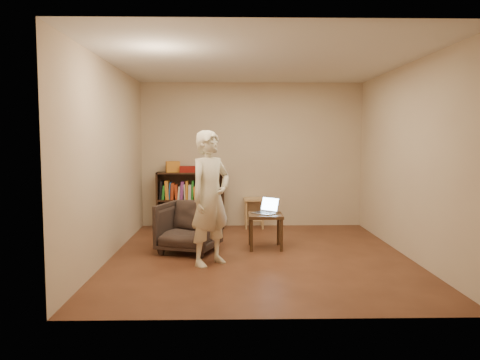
{
  "coord_description": "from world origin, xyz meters",
  "views": [
    {
      "loc": [
        -0.39,
        -6.25,
        1.59
      ],
      "look_at": [
        -0.25,
        0.35,
        1.01
      ],
      "focal_mm": 35.0,
      "sensor_mm": 36.0,
      "label": 1
    }
  ],
  "objects_px": {
    "side_table": "(265,220)",
    "laptop": "(267,209)",
    "armchair": "(189,227)",
    "bookshelf": "(191,203)",
    "person": "(210,198)",
    "stool": "(254,204)"
  },
  "relations": [
    {
      "from": "armchair",
      "to": "side_table",
      "type": "bearing_deg",
      "value": 29.01
    },
    {
      "from": "person",
      "to": "stool",
      "type": "bearing_deg",
      "value": 29.28
    },
    {
      "from": "bookshelf",
      "to": "stool",
      "type": "distance_m",
      "value": 1.14
    },
    {
      "from": "stool",
      "to": "side_table",
      "type": "bearing_deg",
      "value": -87.01
    },
    {
      "from": "bookshelf",
      "to": "person",
      "type": "distance_m",
      "value": 2.59
    },
    {
      "from": "bookshelf",
      "to": "laptop",
      "type": "relative_size",
      "value": 2.77
    },
    {
      "from": "stool",
      "to": "armchair",
      "type": "distance_m",
      "value": 2.05
    },
    {
      "from": "bookshelf",
      "to": "person",
      "type": "xyz_separation_m",
      "value": [
        0.46,
        -2.51,
        0.41
      ]
    },
    {
      "from": "bookshelf",
      "to": "person",
      "type": "height_order",
      "value": "person"
    },
    {
      "from": "person",
      "to": "side_table",
      "type": "bearing_deg",
      "value": 3.69
    },
    {
      "from": "person",
      "to": "bookshelf",
      "type": "bearing_deg",
      "value": 55.15
    },
    {
      "from": "stool",
      "to": "person",
      "type": "xyz_separation_m",
      "value": [
        -0.68,
        -2.45,
        0.42
      ]
    },
    {
      "from": "bookshelf",
      "to": "side_table",
      "type": "distance_m",
      "value": 2.04
    },
    {
      "from": "stool",
      "to": "side_table",
      "type": "height_order",
      "value": "stool"
    },
    {
      "from": "bookshelf",
      "to": "stool",
      "type": "xyz_separation_m",
      "value": [
        1.14,
        -0.06,
        -0.01
      ]
    },
    {
      "from": "bookshelf",
      "to": "armchair",
      "type": "height_order",
      "value": "bookshelf"
    },
    {
      "from": "side_table",
      "to": "laptop",
      "type": "xyz_separation_m",
      "value": [
        0.02,
        0.07,
        0.14
      ]
    },
    {
      "from": "stool",
      "to": "person",
      "type": "bearing_deg",
      "value": -105.49
    },
    {
      "from": "stool",
      "to": "laptop",
      "type": "distance_m",
      "value": 1.52
    },
    {
      "from": "stool",
      "to": "armchair",
      "type": "xyz_separation_m",
      "value": [
        -1.01,
        -1.78,
        -0.08
      ]
    },
    {
      "from": "bookshelf",
      "to": "laptop",
      "type": "distance_m",
      "value": 2.01
    },
    {
      "from": "armchair",
      "to": "side_table",
      "type": "xyz_separation_m",
      "value": [
        1.09,
        0.21,
        0.06
      ]
    }
  ]
}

